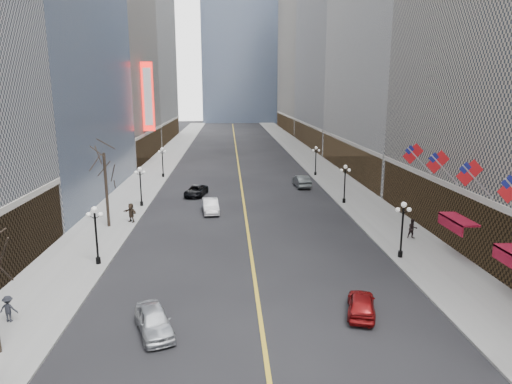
{
  "coord_description": "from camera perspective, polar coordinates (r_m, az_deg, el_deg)",
  "views": [
    {
      "loc": [
        -1.74,
        -3.53,
        13.11
      ],
      "look_at": [
        -0.46,
        17.5,
        8.4
      ],
      "focal_mm": 32.0,
      "sensor_mm": 36.0,
      "label": 1
    }
  ],
  "objects": [
    {
      "name": "ped_west_walk",
      "position": [
        30.33,
        -28.55,
        -12.7
      ],
      "size": [
        1.05,
        0.51,
        1.57
      ],
      "primitive_type": "imported",
      "rotation": [
        0.0,
        0.0,
        3.05
      ],
      "color": "black",
      "rests_on": "sidewalk_west"
    },
    {
      "name": "tree_west_far",
      "position": [
        45.61,
        -18.4,
        3.28
      ],
      "size": [
        3.6,
        3.6,
        7.92
      ],
      "color": "#2D231C",
      "rests_on": "sidewalk_west"
    },
    {
      "name": "flag_3",
      "position": [
        35.44,
        25.36,
        1.91
      ],
      "size": [
        2.87,
        0.12,
        2.87
      ],
      "color": "#B2B2B7",
      "rests_on": "ground"
    },
    {
      "name": "car_nb_near",
      "position": [
        26.65,
        -12.63,
        -15.43
      ],
      "size": [
        3.03,
        4.58,
        1.45
      ],
      "primitive_type": "imported",
      "rotation": [
        0.0,
        0.0,
        0.34
      ],
      "color": "silver",
      "rests_on": "ground"
    },
    {
      "name": "streetlamp_west_3",
      "position": [
        70.99,
        -11.61,
        4.06
      ],
      "size": [
        1.26,
        0.44,
        4.52
      ],
      "color": "black",
      "rests_on": "sidewalk_west"
    },
    {
      "name": "bldg_east_d",
      "position": [
        156.82,
        8.67,
        19.06
      ],
      "size": [
        26.6,
        46.6,
        62.8
      ],
      "color": "gray",
      "rests_on": "ground"
    },
    {
      "name": "ped_east_walk",
      "position": [
        43.15,
        18.98,
        -4.37
      ],
      "size": [
        0.86,
        0.47,
        1.77
      ],
      "primitive_type": "imported",
      "rotation": [
        0.0,
        0.0,
        -0.0
      ],
      "color": "black",
      "rests_on": "sidewalk_east"
    },
    {
      "name": "car_sb_far",
      "position": [
        63.49,
        5.73,
        1.37
      ],
      "size": [
        1.97,
        5.08,
        1.65
      ],
      "primitive_type": "imported",
      "rotation": [
        0.0,
        0.0,
        3.19
      ],
      "color": "#424849",
      "rests_on": "ground"
    },
    {
      "name": "sidewalk_west",
      "position": [
        75.67,
        -12.75,
        2.35
      ],
      "size": [
        6.0,
        230.0,
        0.15
      ],
      "primitive_type": "cube",
      "color": "gray",
      "rests_on": "ground"
    },
    {
      "name": "car_nb_far",
      "position": [
        58.26,
        -7.51,
        0.15
      ],
      "size": [
        3.16,
        5.16,
        1.34
      ],
      "primitive_type": "imported",
      "rotation": [
        0.0,
        0.0,
        -0.21
      ],
      "color": "black",
      "rests_on": "ground"
    },
    {
      "name": "bldg_west_c",
      "position": [
        95.57,
        -21.81,
        18.99
      ],
      "size": [
        26.6,
        30.6,
        50.8
      ],
      "color": "gray",
      "rests_on": "ground"
    },
    {
      "name": "streetlamp_west_1",
      "position": [
        36.46,
        -19.4,
        -4.41
      ],
      "size": [
        1.26,
        0.44,
        4.52
      ],
      "color": "black",
      "rests_on": "sidewalk_west"
    },
    {
      "name": "streetlamp_west_2",
      "position": [
        53.48,
        -14.25,
        1.19
      ],
      "size": [
        1.26,
        0.44,
        4.52
      ],
      "color": "black",
      "rests_on": "sidewalk_west"
    },
    {
      "name": "streetlamp_east_2",
      "position": [
        54.24,
        11.05,
        1.5
      ],
      "size": [
        1.26,
        0.44,
        4.52
      ],
      "color": "black",
      "rests_on": "sidewalk_east"
    },
    {
      "name": "awning_c",
      "position": [
        39.28,
        23.73,
        -3.3
      ],
      "size": [
        1.4,
        4.0,
        0.93
      ],
      "color": "maroon",
      "rests_on": "ground"
    },
    {
      "name": "car_nb_mid",
      "position": [
        50.13,
        -5.71,
        -1.74
      ],
      "size": [
        2.1,
        4.76,
        1.52
      ],
      "primitive_type": "imported",
      "rotation": [
        0.0,
        0.0,
        0.11
      ],
      "color": "#BABABC",
      "rests_on": "ground"
    },
    {
      "name": "flag_4",
      "position": [
        39.83,
        21.96,
        3.27
      ],
      "size": [
        2.87,
        0.12,
        2.87
      ],
      "color": "#B2B2B7",
      "rests_on": "ground"
    },
    {
      "name": "streetlamp_east_3",
      "position": [
        71.56,
        7.49,
        4.28
      ],
      "size": [
        1.26,
        0.44,
        4.52
      ],
      "color": "black",
      "rests_on": "sidewalk_east"
    },
    {
      "name": "theatre_marquee",
      "position": [
        84.72,
        -13.35,
        11.5
      ],
      "size": [
        2.0,
        0.55,
        12.0
      ],
      "color": "red",
      "rests_on": "ground"
    },
    {
      "name": "bldg_east_c",
      "position": [
        114.53,
        13.21,
        17.82
      ],
      "size": [
        26.6,
        40.6,
        48.8
      ],
      "color": "#959597",
      "rests_on": "ground"
    },
    {
      "name": "car_sb_mid",
      "position": [
        28.66,
        13.03,
        -13.46
      ],
      "size": [
        2.6,
        4.27,
        1.36
      ],
      "primitive_type": "imported",
      "rotation": [
        0.0,
        0.0,
        2.88
      ],
      "color": "maroon",
      "rests_on": "ground"
    },
    {
      "name": "sidewalk_east",
      "position": [
        76.31,
        8.49,
        2.61
      ],
      "size": [
        6.0,
        230.0,
        0.15
      ],
      "primitive_type": "cube",
      "color": "gray",
      "rests_on": "ground"
    },
    {
      "name": "lane_line",
      "position": [
        84.56,
        -2.26,
        3.66
      ],
      "size": [
        0.25,
        200.0,
        0.02
      ],
      "primitive_type": "cube",
      "color": "gold",
      "rests_on": "ground"
    },
    {
      "name": "ped_west_far",
      "position": [
        47.48,
        -15.35,
        -2.5
      ],
      "size": [
        1.74,
        1.53,
        1.95
      ],
      "primitive_type": "imported",
      "rotation": [
        0.0,
        0.0,
        -0.67
      ],
      "color": "#2E2319",
      "rests_on": "sidewalk_west"
    },
    {
      "name": "streetlamp_east_1",
      "position": [
        37.57,
        17.84,
        -3.8
      ],
      "size": [
        1.26,
        0.44,
        4.52
      ],
      "color": "black",
      "rests_on": "sidewalk_east"
    },
    {
      "name": "flag_5",
      "position": [
        44.35,
        19.23,
        4.34
      ],
      "size": [
        2.87,
        0.12,
        2.87
      ],
      "color": "#B2B2B7",
      "rests_on": "ground"
    }
  ]
}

